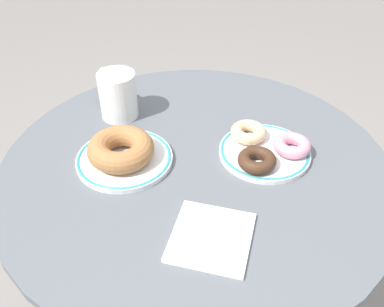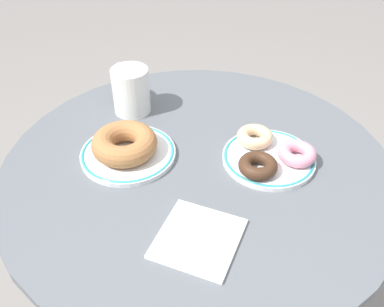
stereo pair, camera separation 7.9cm
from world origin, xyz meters
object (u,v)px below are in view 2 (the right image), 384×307
at_px(plate_right, 269,158).
at_px(coffee_mug, 130,90).
at_px(plate_left, 128,153).
at_px(cafe_table, 197,237).
at_px(donut_pink_frosted, 297,154).
at_px(donut_chocolate, 258,165).
at_px(donut_glazed, 255,137).
at_px(paper_napkin, 198,238).
at_px(donut_cinnamon, 125,143).

height_order(plate_right, coffee_mug, coffee_mug).
relative_size(plate_left, plate_right, 1.04).
height_order(cafe_table, coffee_mug, coffee_mug).
relative_size(donut_pink_frosted, donut_chocolate, 1.00).
distance_m(plate_left, donut_glazed, 0.26).
bearing_deg(paper_napkin, plate_right, 57.67).
relative_size(donut_glazed, donut_chocolate, 1.00).
bearing_deg(donut_glazed, plate_left, -170.09).
height_order(donut_pink_frosted, donut_chocolate, same).
xyz_separation_m(cafe_table, plate_left, (-0.14, 0.02, 0.23)).
height_order(donut_cinnamon, coffee_mug, coffee_mug).
bearing_deg(coffee_mug, plate_right, -29.68).
distance_m(donut_glazed, paper_napkin, 0.27).
height_order(plate_right, donut_cinnamon, donut_cinnamon).
bearing_deg(paper_napkin, cafe_table, 92.52).
xyz_separation_m(plate_right, donut_glazed, (-0.03, 0.04, 0.02)).
distance_m(cafe_table, plate_right, 0.27).
bearing_deg(coffee_mug, donut_chocolate, -38.33).
height_order(cafe_table, donut_chocolate, donut_chocolate).
bearing_deg(paper_napkin, plate_left, 125.43).
height_order(cafe_table, donut_cinnamon, donut_cinnamon).
xyz_separation_m(plate_left, donut_glazed, (0.25, 0.04, 0.02)).
distance_m(cafe_table, donut_cinnamon, 0.29).
distance_m(paper_napkin, coffee_mug, 0.41).
xyz_separation_m(donut_cinnamon, coffee_mug, (-0.01, 0.17, 0.02)).
bearing_deg(donut_pink_frosted, plate_right, 173.52).
distance_m(donut_chocolate, coffee_mug, 0.35).
height_order(plate_left, donut_glazed, donut_glazed).
distance_m(plate_right, donut_pink_frosted, 0.05).
xyz_separation_m(donut_pink_frosted, donut_chocolate, (-0.08, -0.04, 0.00)).
relative_size(cafe_table, donut_cinnamon, 5.99).
height_order(donut_glazed, donut_chocolate, same).
xyz_separation_m(donut_glazed, paper_napkin, (-0.10, -0.25, -0.02)).
distance_m(plate_left, donut_cinnamon, 0.03).
distance_m(plate_right, donut_cinnamon, 0.28).
relative_size(cafe_table, plate_right, 4.23).
height_order(donut_pink_frosted, coffee_mug, coffee_mug).
xyz_separation_m(cafe_table, coffee_mug, (-0.16, 0.18, 0.27)).
relative_size(plate_left, donut_chocolate, 2.56).
relative_size(plate_left, donut_cinnamon, 1.47).
relative_size(donut_pink_frosted, coffee_mug, 0.62).
distance_m(cafe_table, plate_left, 0.27).
bearing_deg(donut_pink_frosted, cafe_table, -177.15).
xyz_separation_m(donut_cinnamon, donut_pink_frosted, (0.33, -0.00, -0.01)).
xyz_separation_m(paper_napkin, coffee_mug, (-0.17, 0.37, 0.05)).
bearing_deg(coffee_mug, donut_glazed, -24.65).
relative_size(plate_right, donut_glazed, 2.47).
xyz_separation_m(plate_left, donut_pink_frosted, (0.33, -0.01, 0.02)).
relative_size(donut_cinnamon, donut_chocolate, 1.75).
distance_m(plate_right, coffee_mug, 0.34).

